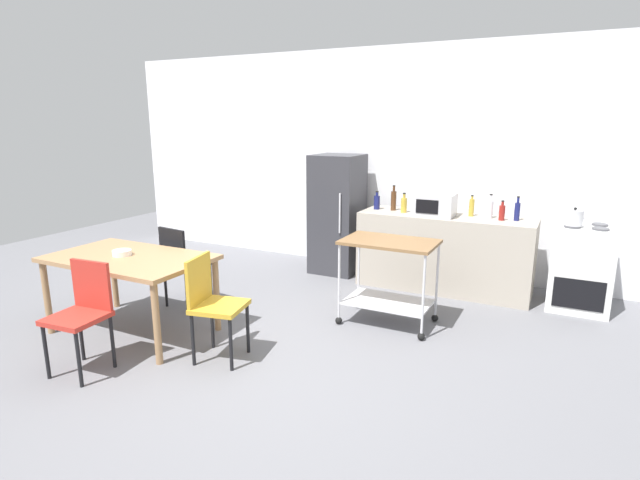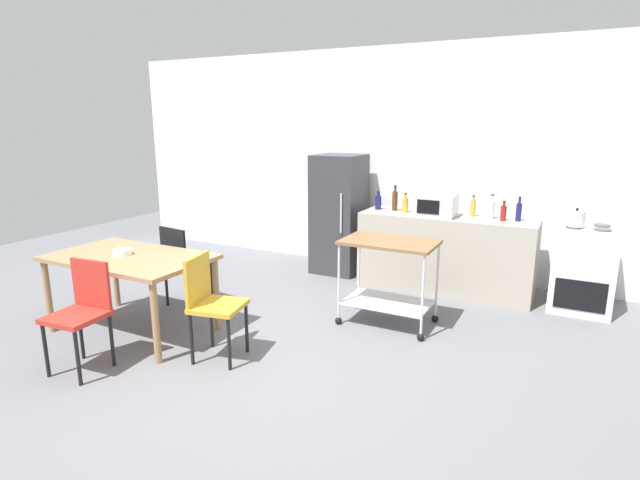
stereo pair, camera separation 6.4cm
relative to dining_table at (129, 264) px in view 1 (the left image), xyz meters
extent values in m
plane|color=slate|center=(1.44, -0.01, -0.67)|extent=(12.00, 12.00, 0.00)
cube|color=white|center=(1.44, 3.19, 0.78)|extent=(8.40, 0.12, 2.90)
cube|color=#A89E8E|center=(2.34, 2.59, -0.22)|extent=(2.00, 0.64, 0.90)
cube|color=#A37A51|center=(0.00, 0.00, 0.06)|extent=(1.50, 0.90, 0.04)
cylinder|color=#A37A51|center=(-0.69, -0.39, -0.32)|extent=(0.06, 0.06, 0.71)
cylinder|color=#A37A51|center=(0.69, -0.39, -0.32)|extent=(0.06, 0.06, 0.71)
cylinder|color=#A37A51|center=(-0.69, 0.39, -0.32)|extent=(0.06, 0.06, 0.71)
cylinder|color=#A37A51|center=(0.69, 0.39, -0.32)|extent=(0.06, 0.06, 0.71)
cube|color=black|center=(-0.01, 0.79, -0.20)|extent=(0.45, 0.45, 0.04)
cube|color=black|center=(-0.04, 0.61, 0.02)|extent=(0.38, 0.08, 0.40)
cylinder|color=black|center=(0.18, 0.93, -0.45)|extent=(0.03, 0.03, 0.45)
cylinder|color=black|center=(-0.16, 0.98, -0.45)|extent=(0.03, 0.03, 0.45)
cylinder|color=black|center=(0.13, 0.60, -0.45)|extent=(0.03, 0.03, 0.45)
cylinder|color=black|center=(-0.21, 0.64, -0.45)|extent=(0.03, 0.03, 0.45)
cube|color=#B72D23|center=(0.25, -0.79, -0.20)|extent=(0.43, 0.43, 0.04)
cube|color=#B72D23|center=(0.23, -0.61, 0.02)|extent=(0.38, 0.06, 0.40)
cylinder|color=black|center=(0.09, -0.97, -0.45)|extent=(0.03, 0.03, 0.45)
cylinder|color=black|center=(0.43, -0.94, -0.45)|extent=(0.03, 0.03, 0.45)
cylinder|color=black|center=(0.06, -0.63, -0.45)|extent=(0.03, 0.03, 0.45)
cylinder|color=black|center=(0.40, -0.60, -0.45)|extent=(0.03, 0.03, 0.45)
cube|color=gold|center=(1.10, -0.08, -0.20)|extent=(0.47, 0.47, 0.04)
cube|color=gold|center=(0.92, -0.11, 0.02)|extent=(0.10, 0.38, 0.40)
cylinder|color=black|center=(1.30, -0.21, -0.45)|extent=(0.03, 0.03, 0.45)
cylinder|color=black|center=(1.23, 0.12, -0.45)|extent=(0.03, 0.03, 0.45)
cylinder|color=black|center=(0.97, -0.28, -0.45)|extent=(0.03, 0.03, 0.45)
cylinder|color=black|center=(0.90, 0.05, -0.45)|extent=(0.03, 0.03, 0.45)
cube|color=white|center=(3.79, 2.61, -0.22)|extent=(0.60, 0.60, 0.90)
cube|color=black|center=(3.79, 2.31, -0.42)|extent=(0.48, 0.01, 0.32)
cylinder|color=#47474C|center=(3.66, 2.49, 0.24)|extent=(0.16, 0.16, 0.02)
cylinder|color=#47474C|center=(3.92, 2.49, 0.24)|extent=(0.16, 0.16, 0.02)
cylinder|color=#47474C|center=(3.66, 2.73, 0.24)|extent=(0.16, 0.16, 0.02)
cylinder|color=#47474C|center=(3.92, 2.73, 0.24)|extent=(0.16, 0.16, 0.02)
cube|color=#333338|center=(0.89, 2.69, 0.10)|extent=(0.60, 0.60, 1.55)
cylinder|color=silver|center=(1.07, 2.38, 0.18)|extent=(0.02, 0.02, 0.50)
cube|color=brown|center=(2.10, 1.29, 0.16)|extent=(0.90, 0.56, 0.03)
cube|color=silver|center=(2.10, 1.29, -0.45)|extent=(0.83, 0.52, 0.02)
cylinder|color=silver|center=(1.68, 1.04, -0.22)|extent=(0.02, 0.02, 0.76)
sphere|color=black|center=(1.68, 1.04, -0.64)|extent=(0.07, 0.07, 0.07)
cylinder|color=silver|center=(2.52, 1.04, -0.22)|extent=(0.02, 0.02, 0.76)
sphere|color=black|center=(2.52, 1.04, -0.64)|extent=(0.07, 0.07, 0.07)
cylinder|color=silver|center=(1.68, 1.54, -0.22)|extent=(0.02, 0.02, 0.76)
sphere|color=black|center=(1.68, 1.54, -0.64)|extent=(0.07, 0.07, 0.07)
cylinder|color=silver|center=(2.52, 1.54, -0.22)|extent=(0.02, 0.02, 0.76)
sphere|color=black|center=(2.52, 1.54, -0.64)|extent=(0.07, 0.07, 0.07)
cylinder|color=navy|center=(1.47, 2.61, 0.31)|extent=(0.07, 0.07, 0.17)
cylinder|color=navy|center=(1.47, 2.61, 0.42)|extent=(0.03, 0.03, 0.05)
cylinder|color=black|center=(1.47, 2.61, 0.45)|extent=(0.04, 0.04, 0.01)
cylinder|color=#4C2D19|center=(1.68, 2.63, 0.35)|extent=(0.07, 0.07, 0.23)
cylinder|color=#4C2D19|center=(1.68, 2.63, 0.50)|extent=(0.03, 0.03, 0.06)
cylinder|color=black|center=(1.68, 2.63, 0.53)|extent=(0.03, 0.03, 0.01)
cylinder|color=gold|center=(1.84, 2.54, 0.32)|extent=(0.07, 0.07, 0.17)
cylinder|color=gold|center=(1.84, 2.54, 0.43)|extent=(0.03, 0.03, 0.05)
cylinder|color=black|center=(1.84, 2.54, 0.46)|extent=(0.04, 0.04, 0.01)
cube|color=silver|center=(2.22, 2.49, 0.36)|extent=(0.46, 0.34, 0.26)
cube|color=black|center=(2.18, 2.32, 0.36)|extent=(0.25, 0.01, 0.16)
cylinder|color=gold|center=(2.61, 2.67, 0.33)|extent=(0.06, 0.06, 0.20)
cylinder|color=gold|center=(2.61, 2.67, 0.44)|extent=(0.03, 0.03, 0.04)
cylinder|color=black|center=(2.61, 2.67, 0.47)|extent=(0.03, 0.03, 0.01)
cylinder|color=silver|center=(2.82, 2.63, 0.33)|extent=(0.07, 0.07, 0.20)
cylinder|color=silver|center=(2.82, 2.63, 0.46)|extent=(0.03, 0.03, 0.06)
cylinder|color=black|center=(2.82, 2.63, 0.50)|extent=(0.03, 0.03, 0.01)
cylinder|color=maroon|center=(2.95, 2.56, 0.31)|extent=(0.06, 0.06, 0.17)
cylinder|color=maroon|center=(2.95, 2.56, 0.42)|extent=(0.03, 0.03, 0.04)
cylinder|color=black|center=(2.95, 2.56, 0.45)|extent=(0.03, 0.03, 0.01)
cylinder|color=navy|center=(3.11, 2.62, 0.33)|extent=(0.06, 0.06, 0.20)
cylinder|color=navy|center=(3.11, 2.62, 0.46)|extent=(0.03, 0.03, 0.06)
cylinder|color=black|center=(3.11, 2.62, 0.49)|extent=(0.03, 0.03, 0.01)
cylinder|color=white|center=(-0.08, -0.01, 0.11)|extent=(0.17, 0.17, 0.05)
cylinder|color=silver|center=(3.67, 2.51, 0.33)|extent=(0.17, 0.17, 0.16)
sphere|color=black|center=(3.67, 2.51, 0.42)|extent=(0.03, 0.03, 0.03)
cylinder|color=silver|center=(3.79, 2.51, 0.35)|extent=(0.08, 0.02, 0.07)
camera|label=1|loc=(3.62, -3.21, 1.32)|focal=28.13mm
camera|label=2|loc=(3.67, -3.18, 1.32)|focal=28.13mm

